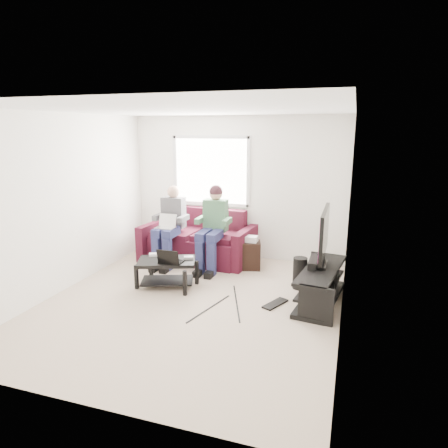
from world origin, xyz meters
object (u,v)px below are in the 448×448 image
Objects in this scene: coffee_table at (167,267)px; tv at (324,234)px; sofa at (199,242)px; subwoofer at (300,273)px; tv_stand at (321,286)px; end_table at (251,254)px.

tv reaches higher than coffee_table.
sofa reaches higher than subwoofer.
tv_stand is 2.62× the size of end_table.
end_table is at bearing 49.32° from coffee_table.
sofa is 2.08× the size of coffee_table.
tv_stand is (2.28, 0.18, -0.10)m from coffee_table.
end_table is (1.02, 1.19, -0.05)m from coffee_table.
tv_stand is at bearing -27.45° from sofa.
sofa is at bearing 154.52° from tv.
sofa is 2.59m from tv_stand.
coffee_table is 2.02m from subwoofer.
coffee_table is 1.69× the size of end_table.
coffee_table is 0.89× the size of tv.
coffee_table is 0.65× the size of tv_stand.
coffee_table is at bearing -175.45° from tv_stand.
tv is 1.90× the size of end_table.
sofa is 3.51× the size of end_table.
tv is 2.28× the size of subwoofer.
end_table reaches higher than coffee_table.
tv_stand is 0.50m from subwoofer.
subwoofer is at bearing 140.94° from tv.
end_table reaches higher than tv_stand.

